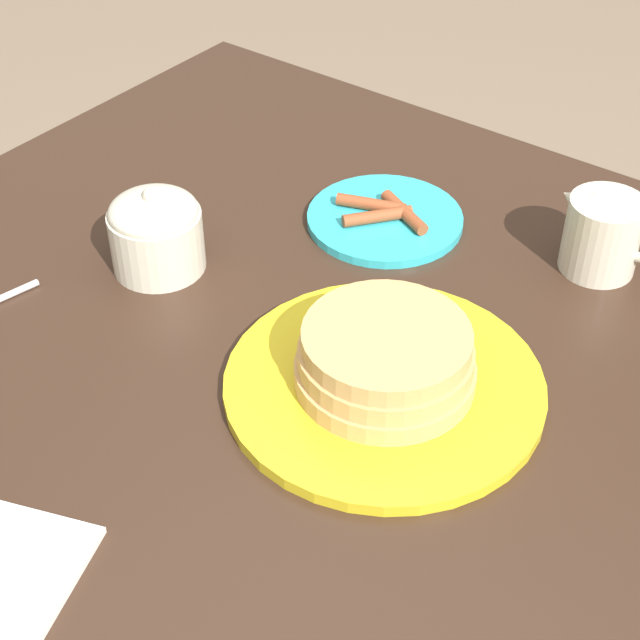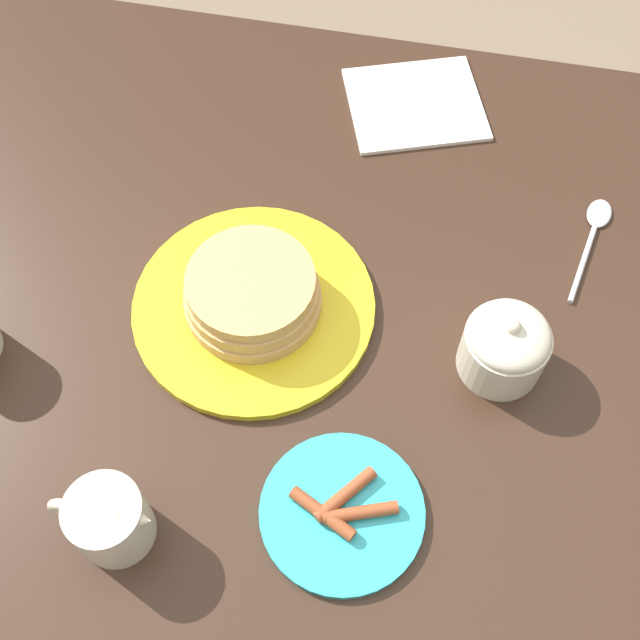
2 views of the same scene
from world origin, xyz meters
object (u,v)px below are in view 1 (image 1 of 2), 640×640
sugar_bowl (156,231)px  creamer_pitcher (602,233)px  side_plate_bacon (385,218)px  pancake_plate (385,369)px

sugar_bowl → creamer_pitcher: bearing=36.6°
side_plate_bacon → creamer_pitcher: 0.23m
pancake_plate → sugar_bowl: 0.29m
pancake_plate → sugar_bowl: bearing=177.0°
creamer_pitcher → sugar_bowl: (-0.36, -0.27, 0.00)m
sugar_bowl → pancake_plate: bearing=-3.0°
pancake_plate → creamer_pitcher: 0.30m
pancake_plate → sugar_bowl: size_ratio=3.00×
pancake_plate → creamer_pitcher: (0.07, 0.29, 0.02)m
pancake_plate → creamer_pitcher: creamer_pitcher is taller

